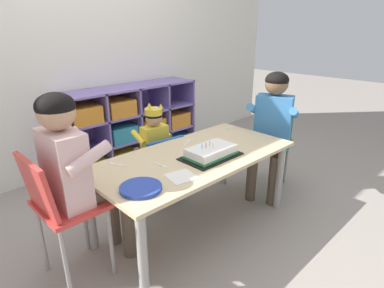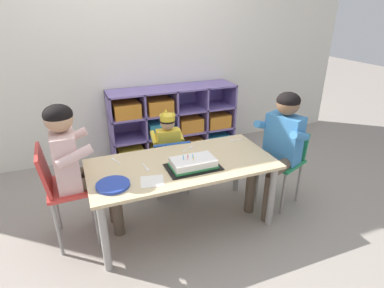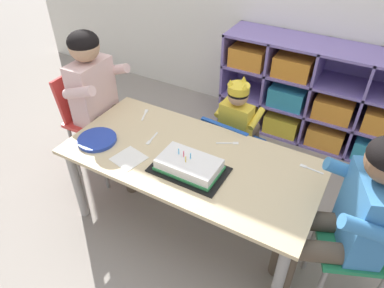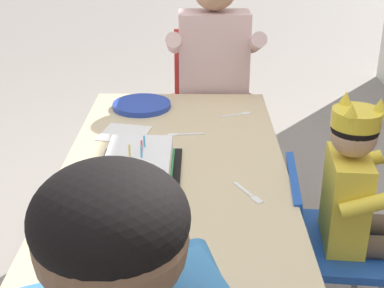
# 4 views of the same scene
# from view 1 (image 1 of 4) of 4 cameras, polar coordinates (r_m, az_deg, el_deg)

# --- Properties ---
(ground) EXTENTS (16.00, 16.00, 0.00)m
(ground) POSITION_cam_1_polar(r_m,az_deg,el_deg) (2.41, 0.48, -14.56)
(ground) COLOR gray
(classroom_back_wall) EXTENTS (5.64, 0.10, 2.88)m
(classroom_back_wall) POSITION_cam_1_polar(r_m,az_deg,el_deg) (3.29, -20.47, 20.38)
(classroom_back_wall) COLOR silver
(classroom_back_wall) RESTS_ON ground
(storage_cubby_shelf) EXTENTS (1.50, 0.38, 0.82)m
(storage_cubby_shelf) POSITION_cam_1_polar(r_m,az_deg,el_deg) (3.41, -10.93, 2.53)
(storage_cubby_shelf) COLOR #7F6BB2
(storage_cubby_shelf) RESTS_ON ground
(activity_table) EXTENTS (1.44, 0.69, 0.57)m
(activity_table) POSITION_cam_1_polar(r_m,az_deg,el_deg) (2.16, 0.52, -3.78)
(activity_table) COLOR #D1B789
(activity_table) RESTS_ON ground
(classroom_chair_blue) EXTENTS (0.39, 0.33, 0.58)m
(classroom_chair_blue) POSITION_cam_1_polar(r_m,az_deg,el_deg) (2.56, -5.98, -3.12)
(classroom_chair_blue) COLOR #1E4CA8
(classroom_chair_blue) RESTS_ON ground
(child_with_crown) EXTENTS (0.31, 0.31, 0.83)m
(child_with_crown) POSITION_cam_1_polar(r_m,az_deg,el_deg) (2.58, -7.35, 0.68)
(child_with_crown) COLOR yellow
(child_with_crown) RESTS_ON ground
(classroom_chair_adult_side) EXTENTS (0.36, 0.39, 0.79)m
(classroom_chair_adult_side) POSITION_cam_1_polar(r_m,az_deg,el_deg) (1.85, -23.10, -10.09)
(classroom_chair_adult_side) COLOR red
(classroom_chair_adult_side) RESTS_ON ground
(adult_helper_seated) EXTENTS (0.44, 0.41, 1.09)m
(adult_helper_seated) POSITION_cam_1_polar(r_m,az_deg,el_deg) (1.81, -20.38, -3.64)
(adult_helper_seated) COLOR beige
(adult_helper_seated) RESTS_ON ground
(classroom_chair_guest_side) EXTENTS (0.44, 0.43, 0.68)m
(classroom_chair_guest_side) POSITION_cam_1_polar(r_m,az_deg,el_deg) (2.89, 14.44, 0.55)
(classroom_chair_guest_side) COLOR #238451
(classroom_chair_guest_side) RESTS_ON ground
(guest_at_table_side) EXTENTS (0.49, 0.47, 1.05)m
(guest_at_table_side) POSITION_cam_1_polar(r_m,az_deg,el_deg) (2.72, 14.45, 4.18)
(guest_at_table_side) COLOR #3D7FBC
(guest_at_table_side) RESTS_ON ground
(birthday_cake_on_tray) EXTENTS (0.40, 0.25, 0.11)m
(birthday_cake_on_tray) POSITION_cam_1_polar(r_m,az_deg,el_deg) (2.09, 3.47, -1.57)
(birthday_cake_on_tray) COLOR black
(birthday_cake_on_tray) RESTS_ON activity_table
(paper_plate_stack) EXTENTS (0.23, 0.23, 0.02)m
(paper_plate_stack) POSITION_cam_1_polar(r_m,az_deg,el_deg) (1.71, -9.36, -7.94)
(paper_plate_stack) COLOR #233DA3
(paper_plate_stack) RESTS_ON activity_table
(paper_napkin_square) EXTENTS (0.19, 0.19, 0.00)m
(paper_napkin_square) POSITION_cam_1_polar(r_m,az_deg,el_deg) (1.83, -1.94, -5.95)
(paper_napkin_square) COLOR white
(paper_napkin_square) RESTS_ON activity_table
(fork_by_napkin) EXTENTS (0.12, 0.08, 0.00)m
(fork_by_napkin) POSITION_cam_1_polar(r_m,az_deg,el_deg) (2.37, -0.79, 0.43)
(fork_by_napkin) COLOR white
(fork_by_napkin) RESTS_ON activity_table
(fork_near_child_seat) EXTENTS (0.06, 0.13, 0.00)m
(fork_near_child_seat) POSITION_cam_1_polar(r_m,az_deg,el_deg) (2.03, -13.67, -3.67)
(fork_near_child_seat) COLOR white
(fork_near_child_seat) RESTS_ON activity_table
(fork_near_cake_tray) EXTENTS (0.13, 0.03, 0.00)m
(fork_near_cake_tray) POSITION_cam_1_polar(r_m,az_deg,el_deg) (2.70, 6.36, 2.90)
(fork_near_cake_tray) COLOR white
(fork_near_cake_tray) RESTS_ON activity_table
(fork_scattered_mid_table) EXTENTS (0.03, 0.13, 0.00)m
(fork_scattered_mid_table) POSITION_cam_1_polar(r_m,az_deg,el_deg) (1.98, -5.79, -3.88)
(fork_scattered_mid_table) COLOR white
(fork_scattered_mid_table) RESTS_ON activity_table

